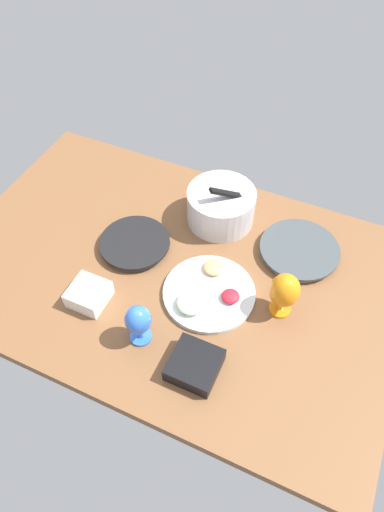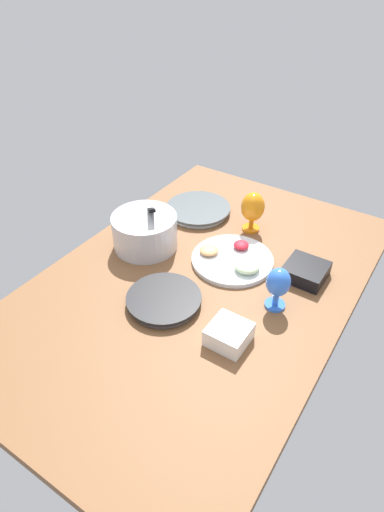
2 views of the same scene
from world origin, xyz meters
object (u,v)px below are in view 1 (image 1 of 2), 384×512
Objects in this scene: square_bowl_black at (195,364)px; hurricane_glass_blue at (138,321)px; fruit_platter at (208,293)px; dinner_plate_left at (135,244)px; square_bowl_white at (89,294)px; mixing_bowl at (221,205)px; hurricane_glass_orange at (284,291)px; dinner_plate_right at (299,250)px.

hurricane_glass_blue is at bearing 172.04° from square_bowl_black.
dinner_plate_left is at bearing 165.03° from fruit_platter.
dinner_plate_left is at bearing 84.58° from square_bowl_white.
hurricane_glass_blue is (-3.37, -58.48, 2.41)cm from mixing_bowl.
square_bowl_black is (-17.09, -31.08, -7.62)cm from hurricane_glass_orange.
dinner_plate_right is 2.39× the size of square_bowl_white.
hurricane_glass_blue reaches higher than dinner_plate_right.
dinner_plate_right is 76.29cm from square_bowl_white.
hurricane_glass_blue is 21.37cm from square_bowl_black.
square_bowl_black reaches higher than dinner_plate_left.
fruit_platter is (9.72, -34.95, -5.99)cm from mixing_bowl.
square_bowl_black is at bearing -11.06° from square_bowl_white.
mixing_bowl reaches higher than dinner_plate_right.
hurricane_glass_orange is at bearing -41.82° from mixing_bowl.
dinner_plate_left is 60.18cm from dinner_plate_right.
dinner_plate_left is at bearing 121.61° from hurricane_glass_blue.
dinner_plate_left is 57.90cm from hurricane_glass_orange.
hurricane_glass_blue is 24.01cm from square_bowl_white.
hurricane_glass_orange is (1.04, -26.08, 9.05)cm from dinner_plate_right.
dinner_plate_right is at bearing 56.42° from hurricane_glass_blue.
mixing_bowl is (23.29, 26.12, 5.84)cm from dinner_plate_left.
hurricane_glass_orange is 1.20× the size of square_bowl_black.
hurricane_glass_blue is at bearing -119.09° from fruit_platter.
hurricane_glass_blue is 46.68cm from hurricane_glass_orange.
fruit_platter is 2.60× the size of square_bowl_white.
hurricane_glass_orange is at bearing 37.29° from hurricane_glass_blue.
dinner_plate_left is 1.62× the size of hurricane_glass_blue.
mixing_bowl is 1.61× the size of hurricane_glass_blue.
fruit_platter is 1.80× the size of hurricane_glass_orange.
hurricane_glass_orange reaches higher than fruit_platter.
square_bowl_white is (-2.55, -26.86, 1.82)cm from dinner_plate_left.
hurricane_glass_blue is (-36.09, -54.36, 8.31)cm from dinner_plate_right.
hurricane_glass_blue is (-13.09, -23.53, 8.40)cm from fruit_platter.
fruit_platter is at bearing -14.97° from dinner_plate_left.
dinner_plate_right is 0.92× the size of fruit_platter.
square_bowl_black is (-16.05, -57.16, 1.43)cm from dinner_plate_right.
square_bowl_black is (39.96, -35.16, 1.38)cm from dinner_plate_left.
dinner_plate_right is (56.01, 22.00, -0.06)cm from dinner_plate_left.
hurricane_glass_blue is at bearing -142.71° from hurricane_glass_orange.
square_bowl_black is (16.67, -61.29, -4.46)cm from mixing_bowl.
dinner_plate_left is at bearing -158.56° from dinner_plate_right.
hurricane_glass_orange is at bearing 20.91° from square_bowl_white.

